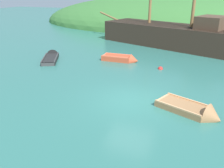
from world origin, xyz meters
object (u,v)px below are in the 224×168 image
sailing_ship (171,38)px  rowboat_far (122,59)px  rowboat_center (52,58)px  buoy_red (160,69)px  rowboat_outer_left (194,112)px

sailing_ship → rowboat_far: size_ratio=5.64×
rowboat_center → buoy_red: 9.02m
buoy_red → rowboat_outer_left: bearing=-65.9°
rowboat_outer_left → rowboat_center: rowboat_outer_left is taller
rowboat_outer_left → buoy_red: size_ratio=8.76×
sailing_ship → rowboat_center: sailing_ship is taller
rowboat_far → rowboat_center: rowboat_far is taller
rowboat_outer_left → sailing_ship: bearing=124.8°
rowboat_outer_left → rowboat_far: size_ratio=1.09×
sailing_ship → rowboat_outer_left: sailing_ship is taller
rowboat_far → rowboat_center: size_ratio=0.79×
rowboat_center → rowboat_outer_left: bearing=-143.1°
rowboat_far → buoy_red: 3.45m
rowboat_center → buoy_red: size_ratio=10.17×
sailing_ship → rowboat_outer_left: (3.32, -14.39, -0.72)m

